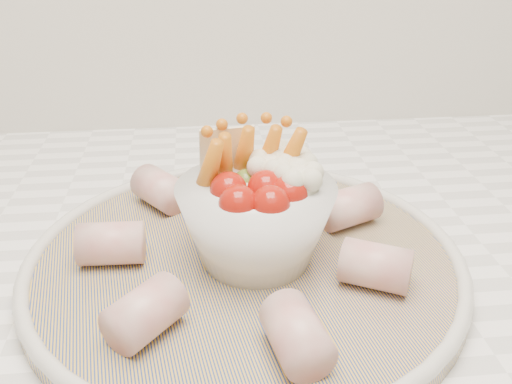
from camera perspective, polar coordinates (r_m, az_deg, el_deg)
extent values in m
cube|color=white|center=(0.55, 3.58, -6.06)|extent=(2.04, 0.62, 0.04)
cylinder|color=navy|center=(0.48, -1.14, -7.18)|extent=(0.42, 0.42, 0.01)
torus|color=silver|center=(0.48, -1.15, -6.44)|extent=(0.36, 0.36, 0.01)
sphere|color=#9E140A|center=(0.42, -1.81, -1.20)|extent=(0.03, 0.03, 0.03)
sphere|color=#9E140A|center=(0.42, 1.47, -1.28)|extent=(0.03, 0.03, 0.03)
sphere|color=#9E140A|center=(0.43, 3.37, -0.16)|extent=(0.03, 0.03, 0.03)
sphere|color=#9E140A|center=(0.44, -2.76, 0.18)|extent=(0.03, 0.03, 0.03)
sphere|color=#9E140A|center=(0.44, 0.99, 0.38)|extent=(0.03, 0.03, 0.03)
sphere|color=#577426|center=(0.46, -0.97, 1.00)|extent=(0.02, 0.02, 0.02)
cone|color=#C56612|center=(0.46, -3.25, 2.70)|extent=(0.02, 0.04, 0.07)
cone|color=#C56612|center=(0.47, -1.23, 3.41)|extent=(0.03, 0.05, 0.07)
cone|color=#C56612|center=(0.47, 1.20, 3.47)|extent=(0.04, 0.05, 0.07)
cone|color=#C56612|center=(0.44, -4.73, 1.86)|extent=(0.04, 0.05, 0.07)
cone|color=#C56612|center=(0.46, 3.21, 3.04)|extent=(0.04, 0.04, 0.07)
sphere|color=silver|center=(0.46, 3.60, 1.84)|extent=(0.03, 0.03, 0.03)
sphere|color=silver|center=(0.44, 4.32, 0.63)|extent=(0.03, 0.03, 0.03)
sphere|color=silver|center=(0.48, 3.23, 2.80)|extent=(0.03, 0.03, 0.03)
sphere|color=silver|center=(0.46, 1.45, 1.81)|extent=(0.03, 0.03, 0.03)
cube|color=beige|center=(0.47, -2.94, 3.83)|extent=(0.05, 0.02, 0.05)
cylinder|color=#BE5956|center=(0.52, 9.29, -1.48)|extent=(0.06, 0.05, 0.04)
cylinder|color=#BE5956|center=(0.57, 0.80, 1.38)|extent=(0.05, 0.06, 0.04)
cylinder|color=#BE5956|center=(0.56, -9.56, 0.29)|extent=(0.06, 0.06, 0.04)
cylinder|color=#BE5956|center=(0.48, -14.29, -4.99)|extent=(0.05, 0.04, 0.04)
cylinder|color=#BE5956|center=(0.40, -11.02, -11.75)|extent=(0.06, 0.06, 0.04)
cylinder|color=#BE5956|center=(0.38, 4.10, -14.02)|extent=(0.04, 0.06, 0.04)
cylinder|color=#BE5956|center=(0.45, 11.89, -7.24)|extent=(0.06, 0.06, 0.04)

